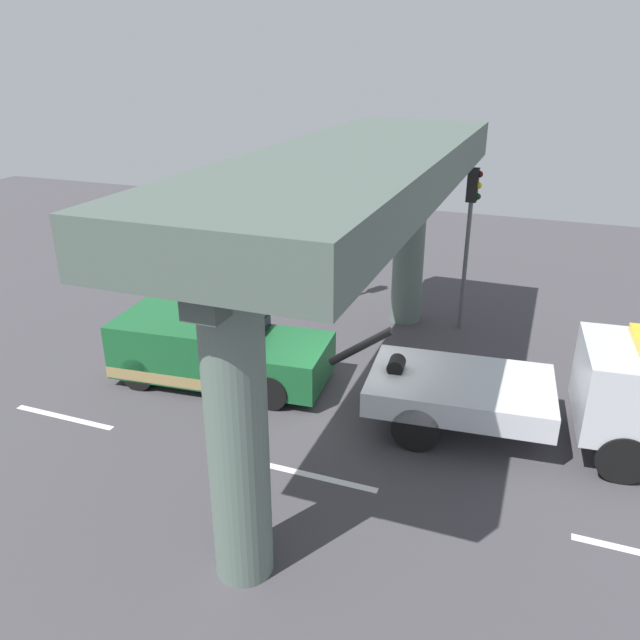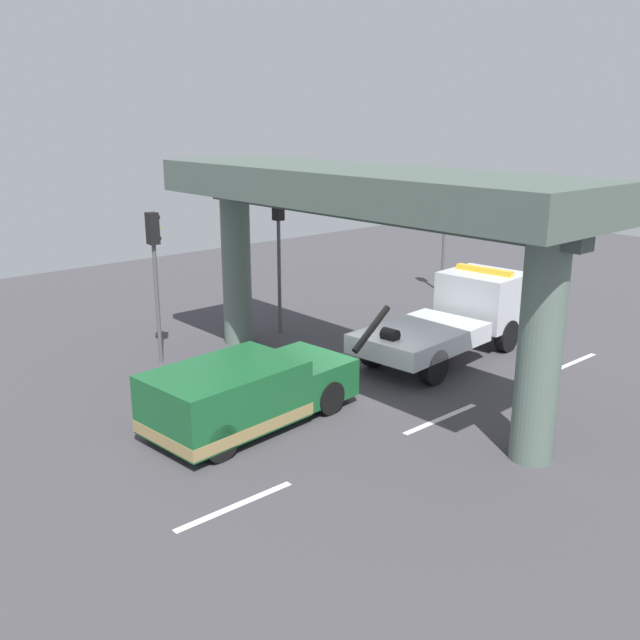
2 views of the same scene
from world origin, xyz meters
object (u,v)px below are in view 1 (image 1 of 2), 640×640
at_px(traffic_light_far, 470,215).
at_px(towed_van_green, 212,350).
at_px(tow_truck_white, 557,390).
at_px(traffic_light_near, 318,208).

bearing_deg(traffic_light_far, towed_van_green, -134.61).
xyz_separation_m(tow_truck_white, traffic_light_far, (-2.71, 5.27, 2.19)).
height_order(tow_truck_white, traffic_light_far, traffic_light_far).
relative_size(towed_van_green, traffic_light_near, 1.21).
bearing_deg(tow_truck_white, traffic_light_far, 117.26).
xyz_separation_m(towed_van_green, traffic_light_near, (0.77, 5.34, 2.44)).
bearing_deg(tow_truck_white, traffic_light_near, 143.85).
bearing_deg(towed_van_green, traffic_light_near, 81.77).
distance_m(tow_truck_white, towed_van_green, 8.00).
height_order(tow_truck_white, towed_van_green, tow_truck_white).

